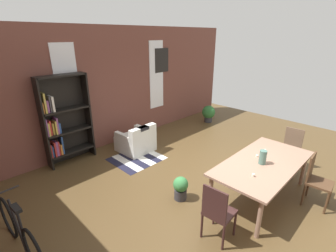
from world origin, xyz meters
The scene contains 19 objects.
ground_plane centered at (0.00, 0.00, 0.00)m, with size 10.40×10.40×0.00m, color brown.
back_wall_brick centered at (0.00, 3.56, 1.57)m, with size 9.00×0.12×3.14m, color brown.
window_pane_0 centered at (-1.40, 3.49, 1.73)m, with size 0.55×0.02×2.04m, color white.
window_pane_1 centered at (1.40, 3.49, 1.73)m, with size 0.55×0.02×2.04m, color white.
dining_table centered at (0.27, -0.59, 0.67)m, with size 2.18×1.08×0.74m.
vase_on_table centered at (0.19, -0.59, 0.86)m, with size 0.13×0.13×0.26m, color #4C7266.
tealight_candle_0 centered at (0.38, -0.40, 0.75)m, with size 0.04×0.04×0.03m, color silver.
tealight_candle_1 centered at (0.69, -0.42, 0.76)m, with size 0.04×0.04×0.05m, color silver.
tealight_candle_2 centered at (-0.32, -0.68, 0.76)m, with size 0.04×0.04×0.05m, color silver.
dining_chair_near_right centered at (0.75, -1.36, 0.51)m, with size 0.43×0.43×0.95m.
dining_chair_head_left centered at (-1.19, -0.60, 0.51)m, with size 0.43×0.43×0.95m.
dining_chair_head_right centered at (1.73, -0.59, 0.51)m, with size 0.42×0.42×0.95m.
bookshelf_tall centered at (-1.70, 3.32, 1.03)m, with size 1.10×0.30×2.09m.
armchair_white centered at (-0.17, 2.60, 0.28)m, with size 0.83×0.83×0.75m.
bicycle_second centered at (-3.30, 1.22, 0.34)m, with size 0.44×1.62×0.88m.
potted_plant_by_shelf centered at (-0.85, 0.42, 0.24)m, with size 0.28×0.28×0.46m.
potted_plant_corner centered at (3.05, 2.61, 0.33)m, with size 0.46×0.46×0.59m.
striped_rug centered at (-0.45, 2.25, 0.00)m, with size 1.17×1.05×0.01m.
framed_picture centered at (1.62, 3.48, 2.16)m, with size 0.56×0.03×0.72m, color black.
Camera 1 is at (-3.70, -2.08, 2.90)m, focal length 25.83 mm.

